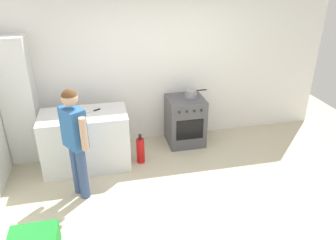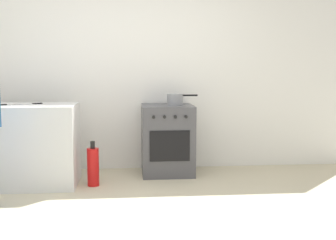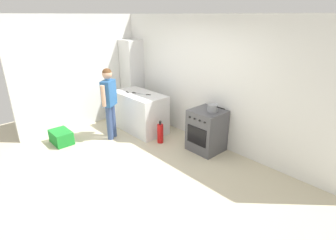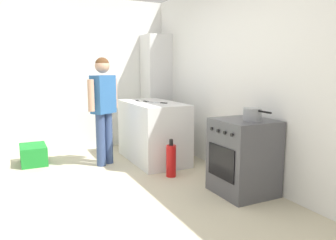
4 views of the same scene
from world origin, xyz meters
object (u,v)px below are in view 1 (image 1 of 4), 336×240
oven_left (185,121)px  person (75,136)px  knife_carving (70,119)px  pot (191,94)px  larder_cabinet (19,101)px  knife_chef (92,111)px  knife_utility (77,115)px  fire_extinguisher (140,150)px

oven_left → person: (-1.79, -1.11, 0.50)m
knife_carving → person: 0.59m
pot → larder_cabinet: larder_cabinet is taller
oven_left → pot: pot is taller
pot → knife_chef: size_ratio=1.33×
knife_carving → knife_utility: (0.10, 0.11, 0.00)m
knife_carving → fire_extinguisher: knife_carving is taller
knife_chef → person: 0.81m
knife_utility → larder_cabinet: larder_cabinet is taller
pot → knife_carving: bearing=-164.3°
knife_carving → fire_extinguisher: (1.01, 0.05, -0.69)m
oven_left → person: person is taller
knife_utility → fire_extinguisher: bearing=-3.6°
pot → fire_extinguisher: pot is taller
knife_chef → person: size_ratio=0.18×
knife_carving → larder_cabinet: 1.01m
oven_left → knife_utility: bearing=-166.7°
oven_left → pot: bearing=13.3°
pot → knife_utility: bearing=-166.7°
knife_carving → person: bearing=-81.5°
person → larder_cabinet: larder_cabinet is taller
knife_carving → knife_chef: bearing=32.5°
knife_carving → larder_cabinet: (-0.77, 0.63, 0.10)m
knife_chef → knife_carving: size_ratio=0.86×
fire_extinguisher → larder_cabinet: size_ratio=0.25×
knife_utility → person: person is taller
person → larder_cabinet: (-0.86, 1.21, 0.08)m
knife_chef → larder_cabinet: larder_cabinet is taller
knife_chef → knife_carving: bearing=-147.5°
knife_chef → knife_utility: bearing=-157.6°
larder_cabinet → person: bearing=-54.7°
pot → knife_utility: (-1.87, -0.44, -0.02)m
fire_extinguisher → larder_cabinet: bearing=162.0°
oven_left → knife_carving: (-1.88, -0.53, 0.48)m
knife_utility → person: (-0.01, -0.69, 0.02)m
person → knife_utility: bearing=88.9°
oven_left → knife_chef: (-1.56, -0.33, 0.48)m
pot → person: 2.20m
knife_utility → person: bearing=-91.1°
knife_carving → larder_cabinet: larder_cabinet is taller
knife_carving → knife_utility: 0.15m
pot → knife_chef: 1.70m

